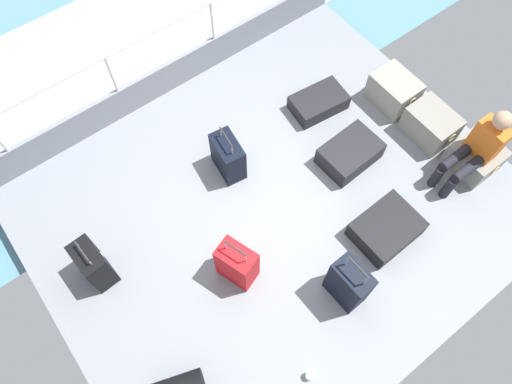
{
  "coord_description": "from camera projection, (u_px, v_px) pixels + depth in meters",
  "views": [
    {
      "loc": [
        1.7,
        -1.56,
        4.91
      ],
      "look_at": [
        -0.18,
        -0.14,
        0.25
      ],
      "focal_mm": 33.24,
      "sensor_mm": 36.0,
      "label": 1
    }
  ],
  "objects": [
    {
      "name": "suitcase_2",
      "position": [
        318.0,
        102.0,
        5.95
      ],
      "size": [
        0.5,
        0.72,
        0.21
      ],
      "color": "black",
      "rests_on": "ground_plane"
    },
    {
      "name": "suitcase_5",
      "position": [
        94.0,
        264.0,
        4.81
      ],
      "size": [
        0.41,
        0.26,
        0.67
      ],
      "color": "black",
      "rests_on": "ground_plane"
    },
    {
      "name": "passenger_seated",
      "position": [
        478.0,
        148.0,
        5.14
      ],
      "size": [
        0.34,
        0.66,
        1.04
      ],
      "color": "orange",
      "rests_on": "ground_plane"
    },
    {
      "name": "suitcase_1",
      "position": [
        237.0,
        264.0,
        4.8
      ],
      "size": [
        0.45,
        0.36,
        0.76
      ],
      "color": "red",
      "rests_on": "ground_plane"
    },
    {
      "name": "railing_port",
      "position": [
        163.0,
        43.0,
        5.5
      ],
      "size": [
        0.04,
        4.2,
        1.02
      ],
      "color": "silver",
      "rests_on": "ground_plane"
    },
    {
      "name": "ground_plane",
      "position": [
        275.0,
        208.0,
        5.44
      ],
      "size": [
        4.4,
        5.2,
        0.06
      ],
      "primitive_type": "cube",
      "color": "gray"
    },
    {
      "name": "cargo_crate_1",
      "position": [
        431.0,
        125.0,
        5.7
      ],
      "size": [
        0.62,
        0.43,
        0.39
      ],
      "color": "gray",
      "rests_on": "ground_plane"
    },
    {
      "name": "cargo_crate_0",
      "position": [
        394.0,
        91.0,
        5.92
      ],
      "size": [
        0.6,
        0.43,
        0.39
      ],
      "color": "gray",
      "rests_on": "ground_plane"
    },
    {
      "name": "sea_wake",
      "position": [
        125.0,
        41.0,
        7.02
      ],
      "size": [
        12.0,
        12.0,
        0.01
      ],
      "color": "#598C9E",
      "rests_on": "ground_plane"
    },
    {
      "name": "suitcase_4",
      "position": [
        386.0,
        229.0,
        5.15
      ],
      "size": [
        0.56,
        0.71,
        0.25
      ],
      "color": "black",
      "rests_on": "ground_plane"
    },
    {
      "name": "paper_cup",
      "position": [
        310.0,
        376.0,
        4.55
      ],
      "size": [
        0.08,
        0.08,
        0.1
      ],
      "primitive_type": "cylinder",
      "color": "white",
      "rests_on": "ground_plane"
    },
    {
      "name": "suitcase_6",
      "position": [
        350.0,
        153.0,
        5.58
      ],
      "size": [
        0.51,
        0.7,
        0.27
      ],
      "color": "black",
      "rests_on": "ground_plane"
    },
    {
      "name": "gunwale_port",
      "position": [
        170.0,
        76.0,
        6.0
      ],
      "size": [
        0.06,
        5.2,
        0.45
      ],
      "primitive_type": "cube",
      "color": "gray",
      "rests_on": "ground_plane"
    },
    {
      "name": "suitcase_3",
      "position": [
        228.0,
        157.0,
        5.41
      ],
      "size": [
        0.47,
        0.31,
        0.68
      ],
      "color": "black",
      "rests_on": "ground_plane"
    },
    {
      "name": "suitcase_0",
      "position": [
        348.0,
        284.0,
        4.67
      ],
      "size": [
        0.41,
        0.25,
        0.85
      ],
      "color": "black",
      "rests_on": "ground_plane"
    },
    {
      "name": "cargo_crate_2",
      "position": [
        475.0,
        157.0,
        5.52
      ],
      "size": [
        0.55,
        0.5,
        0.34
      ],
      "color": "gray",
      "rests_on": "ground_plane"
    }
  ]
}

